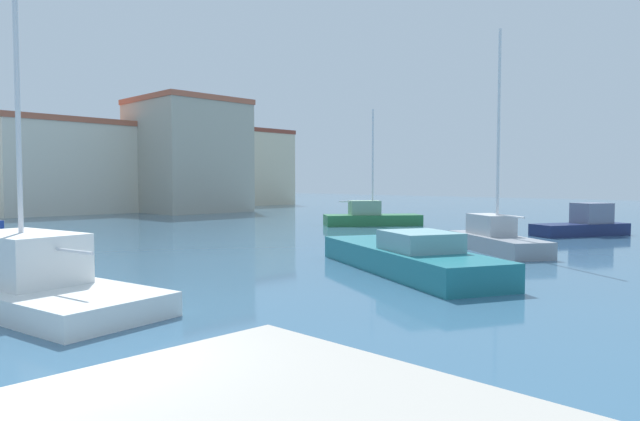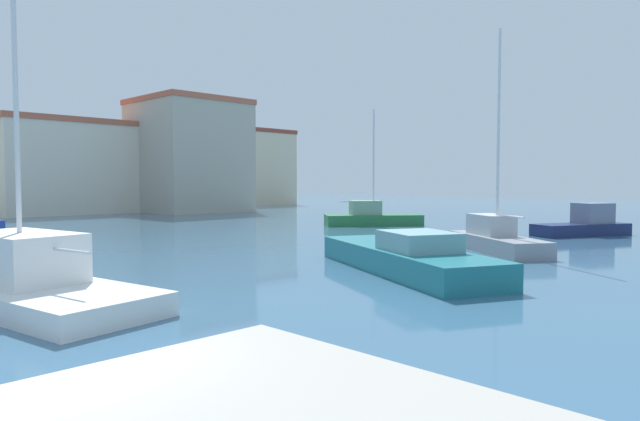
{
  "view_description": "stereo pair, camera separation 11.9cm",
  "coord_description": "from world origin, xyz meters",
  "px_view_note": "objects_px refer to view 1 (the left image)",
  "views": [
    {
      "loc": [
        -1.92,
        -6.27,
        2.98
      ],
      "look_at": [
        16.78,
        12.13,
        1.63
      ],
      "focal_mm": 31.84,
      "sensor_mm": 36.0,
      "label": 1
    },
    {
      "loc": [
        -1.84,
        -6.35,
        2.98
      ],
      "look_at": [
        16.78,
        12.13,
        1.63
      ],
      "focal_mm": 31.84,
      "sensor_mm": 36.0,
      "label": 2
    }
  ],
  "objects_px": {
    "sailboat_white_far_left": "(22,278)",
    "motorboat_navy_behind_lamppost": "(584,224)",
    "sailboat_grey_far_right": "(495,237)",
    "sailboat_green_distant_east": "(371,217)",
    "motorboat_teal_distant_north": "(407,257)"
  },
  "relations": [
    {
      "from": "sailboat_white_far_left",
      "to": "motorboat_navy_behind_lamppost",
      "type": "xyz_separation_m",
      "value": [
        27.71,
        -3.28,
        -0.01
      ]
    },
    {
      "from": "motorboat_navy_behind_lamppost",
      "to": "sailboat_grey_far_right",
      "type": "bearing_deg",
      "value": 179.7
    },
    {
      "from": "sailboat_green_distant_east",
      "to": "motorboat_navy_behind_lamppost",
      "type": "distance_m",
      "value": 13.2
    },
    {
      "from": "sailboat_white_far_left",
      "to": "motorboat_navy_behind_lamppost",
      "type": "relative_size",
      "value": 1.91
    },
    {
      "from": "sailboat_grey_far_right",
      "to": "motorboat_navy_behind_lamppost",
      "type": "height_order",
      "value": "sailboat_grey_far_right"
    },
    {
      "from": "motorboat_teal_distant_north",
      "to": "sailboat_green_distant_east",
      "type": "bearing_deg",
      "value": 42.87
    },
    {
      "from": "sailboat_grey_far_right",
      "to": "sailboat_green_distant_east",
      "type": "xyz_separation_m",
      "value": [
        7.34,
        12.87,
        -0.01
      ]
    },
    {
      "from": "sailboat_grey_far_right",
      "to": "sailboat_white_far_left",
      "type": "relative_size",
      "value": 0.85
    },
    {
      "from": "sailboat_grey_far_right",
      "to": "motorboat_navy_behind_lamppost",
      "type": "xyz_separation_m",
      "value": [
        10.03,
        -0.05,
        0.01
      ]
    },
    {
      "from": "sailboat_grey_far_right",
      "to": "sailboat_white_far_left",
      "type": "distance_m",
      "value": 17.97
    },
    {
      "from": "sailboat_grey_far_right",
      "to": "sailboat_white_far_left",
      "type": "height_order",
      "value": "sailboat_white_far_left"
    },
    {
      "from": "sailboat_white_far_left",
      "to": "sailboat_green_distant_east",
      "type": "xyz_separation_m",
      "value": [
        25.02,
        9.64,
        -0.04
      ]
    },
    {
      "from": "sailboat_white_far_left",
      "to": "motorboat_navy_behind_lamppost",
      "type": "distance_m",
      "value": 27.9
    },
    {
      "from": "sailboat_white_far_left",
      "to": "motorboat_teal_distant_north",
      "type": "xyz_separation_m",
      "value": [
        10.51,
        -3.82,
        -0.13
      ]
    },
    {
      "from": "sailboat_white_far_left",
      "to": "motorboat_navy_behind_lamppost",
      "type": "bearing_deg",
      "value": -6.74
    }
  ]
}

